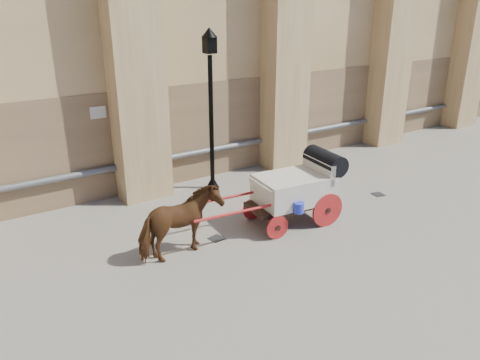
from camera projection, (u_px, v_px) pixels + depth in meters
ground at (242, 235)px, 11.27m from camera, size 90.00×90.00×0.00m
horse at (180, 224)px, 10.09m from camera, size 1.95×1.07×1.57m
carriage at (298, 186)px, 11.69m from camera, size 4.13×1.52×1.77m
street_lamp at (211, 107)px, 13.25m from camera, size 0.43×0.43×4.63m
drain_grate_near at (216, 238)px, 11.11m from camera, size 0.39×0.39×0.01m
drain_grate_far at (378, 194)px, 13.62m from camera, size 0.38×0.38×0.01m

